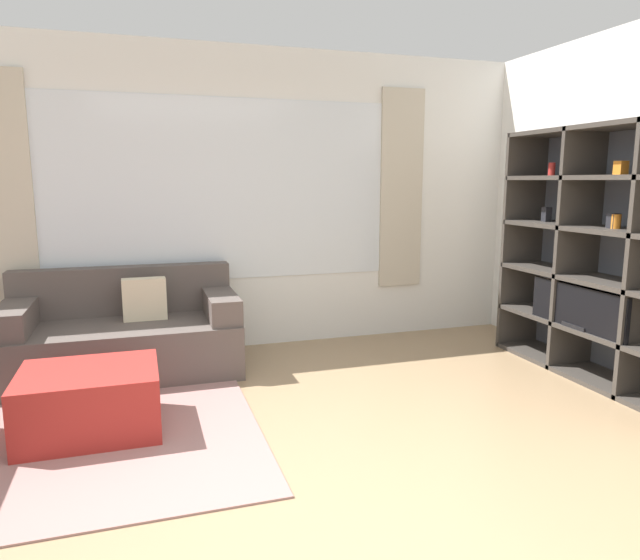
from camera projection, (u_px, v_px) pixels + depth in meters
The scene contains 7 objects.
ground_plane at pixel (340, 558), 2.35m from camera, with size 16.00×16.00×0.00m, color #9E7F5B.
wall_back at pixel (222, 201), 5.11m from camera, with size 6.91×0.11×2.70m.
wall_right at pixel (622, 204), 4.46m from camera, with size 0.07×4.36×2.70m, color white.
area_rug at pixel (30, 438), 3.42m from camera, with size 2.69×2.21×0.01m, color gray.
shelving_unit at pixel (614, 258), 4.27m from camera, with size 0.44×2.12×1.94m.
couch_main at pixel (125, 336), 4.58m from camera, with size 1.76×0.89×0.82m.
ottoman at pixel (90, 401), 3.48m from camera, with size 0.81×0.66×0.40m.
Camera 1 is at (-0.72, -1.99, 1.53)m, focal length 32.00 mm.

